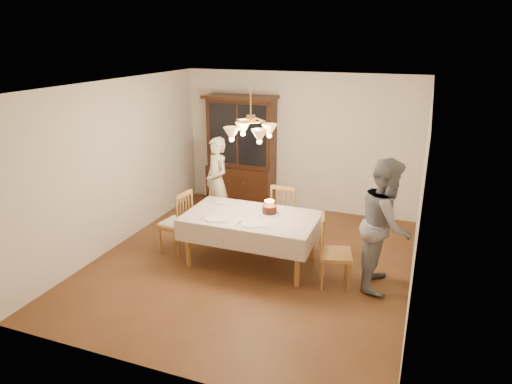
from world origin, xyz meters
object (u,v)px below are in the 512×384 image
at_px(dining_table, 251,220).
at_px(china_hutch, 241,154).
at_px(chair_far_side, 286,216).
at_px(elderly_woman, 217,182).
at_px(birthday_cake, 269,210).

height_order(dining_table, china_hutch, china_hutch).
relative_size(dining_table, chair_far_side, 1.90).
relative_size(chair_far_side, elderly_woman, 0.63).
height_order(dining_table, birthday_cake, birthday_cake).
height_order(chair_far_side, elderly_woman, elderly_woman).
relative_size(dining_table, china_hutch, 0.88).
relative_size(dining_table, elderly_woman, 1.21).
xyz_separation_m(dining_table, china_hutch, (-1.08, 2.25, 0.36)).
bearing_deg(china_hutch, dining_table, -64.45).
distance_m(dining_table, birthday_cake, 0.30).
bearing_deg(chair_far_side, china_hutch, 134.91).
height_order(elderly_woman, birthday_cake, elderly_woman).
distance_m(dining_table, chair_far_side, 0.98).
distance_m(dining_table, elderly_woman, 1.63).
bearing_deg(chair_far_side, birthday_cake, -91.71).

